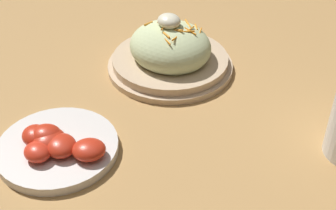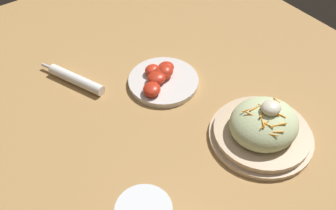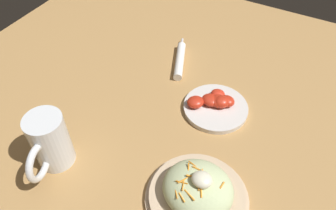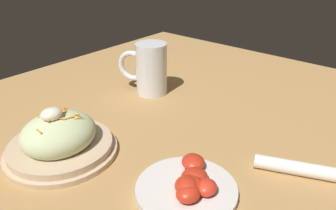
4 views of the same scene
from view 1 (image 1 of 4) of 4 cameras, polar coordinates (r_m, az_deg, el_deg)
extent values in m
plane|color=#B2844C|center=(0.69, -1.38, -8.88)|extent=(1.43, 1.43, 0.00)
cylinder|color=#D1B28E|center=(0.92, 0.26, 4.67)|extent=(0.24, 0.24, 0.01)
cylinder|color=#D1B28E|center=(0.91, 0.27, 5.38)|extent=(0.22, 0.22, 0.01)
ellipsoid|color=beige|center=(0.90, 0.27, 7.01)|extent=(0.16, 0.15, 0.08)
cylinder|color=orange|center=(0.88, -0.61, 9.46)|extent=(0.03, 0.01, 0.01)
cylinder|color=orange|center=(0.88, 2.67, 9.02)|extent=(0.01, 0.03, 0.00)
cylinder|color=orange|center=(0.87, -0.58, 9.19)|extent=(0.02, 0.02, 0.01)
cylinder|color=orange|center=(0.86, 1.22, 8.87)|extent=(0.02, 0.01, 0.01)
cylinder|color=orange|center=(0.87, 2.69, 8.79)|extent=(0.03, 0.01, 0.01)
cylinder|color=orange|center=(0.90, 2.39, 9.68)|extent=(0.03, 0.02, 0.00)
cylinder|color=orange|center=(0.90, 0.83, 10.02)|extent=(0.01, 0.02, 0.01)
cylinder|color=orange|center=(0.89, 3.90, 8.80)|extent=(0.02, 0.02, 0.00)
cylinder|color=orange|center=(0.85, 0.85, 7.95)|extent=(0.01, 0.02, 0.01)
cylinder|color=orange|center=(0.89, 0.77, 9.74)|extent=(0.01, 0.02, 0.00)
cylinder|color=orange|center=(0.84, -0.11, 7.62)|extent=(0.02, 0.01, 0.00)
cylinder|color=orange|center=(0.91, -2.36, 9.68)|extent=(0.01, 0.02, 0.00)
cylinder|color=orange|center=(0.85, -0.19, 8.33)|extent=(0.02, 0.01, 0.01)
cylinder|color=orange|center=(0.90, 3.39, 9.27)|extent=(0.02, 0.02, 0.00)
cylinder|color=orange|center=(0.87, 2.41, 8.75)|extent=(0.01, 0.02, 0.00)
cylinder|color=orange|center=(0.88, -0.59, 9.51)|extent=(0.02, 0.00, 0.01)
ellipsoid|color=#EFEACC|center=(0.88, 0.12, 9.99)|extent=(0.05, 0.04, 0.02)
cylinder|color=silver|center=(0.75, -13.01, -5.02)|extent=(0.19, 0.19, 0.01)
ellipsoid|color=red|center=(0.75, -15.53, -3.53)|extent=(0.05, 0.05, 0.03)
ellipsoid|color=red|center=(0.71, -9.41, -5.28)|extent=(0.07, 0.07, 0.03)
ellipsoid|color=red|center=(0.72, -15.30, -5.42)|extent=(0.05, 0.04, 0.02)
ellipsoid|color=red|center=(0.74, -14.34, -3.53)|extent=(0.06, 0.06, 0.03)
ellipsoid|color=red|center=(0.73, -14.03, -4.07)|extent=(0.06, 0.06, 0.03)
ellipsoid|color=red|center=(0.72, -12.66, -4.74)|extent=(0.06, 0.06, 0.03)
camera|label=2|loc=(0.84, 57.67, 36.75)|focal=40.64mm
camera|label=3|loc=(1.13, 15.27, 46.89)|focal=35.40mm
camera|label=4|loc=(0.90, -46.93, 21.32)|focal=35.20mm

